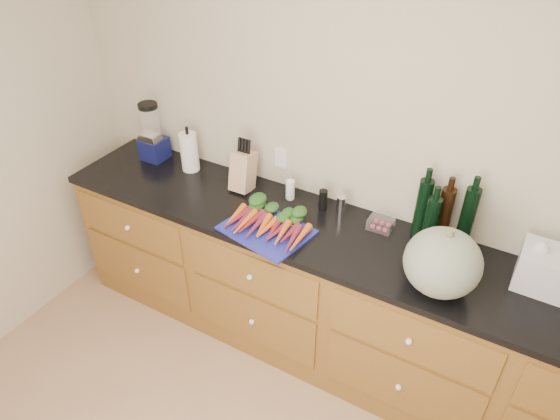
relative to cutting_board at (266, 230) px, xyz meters
The scene contains 15 objects.
wall_back 0.74m from the cutting_board, 48.14° to the left, with size 4.10×0.05×2.60m, color beige.
cabinets 0.68m from the cutting_board, 19.74° to the left, with size 3.60×0.64×0.90m.
countertop 0.46m from the cutting_board, 20.21° to the left, with size 3.64×0.62×0.04m, color black.
cutting_board is the anchor object (origin of this frame).
carrots 0.05m from the cutting_board, 90.00° to the left, with size 0.45×0.31×0.06m.
squash 0.94m from the cutting_board, ahead, with size 0.35×0.35×0.32m, color slate.
blender_appliance 1.12m from the cutting_board, 163.31° to the left, with size 0.15×0.15×0.39m.
paper_towel 0.84m from the cutting_board, 157.22° to the left, with size 0.11×0.11×0.25m, color white.
knife_block 0.47m from the cutting_board, 138.69° to the left, with size 0.12×0.12×0.24m, color tan.
grinder_salt 0.35m from the cutting_board, 96.53° to the left, with size 0.05×0.05×0.12m, color white.
grinder_pepper 0.39m from the cutting_board, 62.69° to the left, with size 0.05×0.05×0.12m, color black.
canister_chrome 0.45m from the cutting_board, 49.79° to the left, with size 0.05×0.05×0.12m, color white.
tomato_box 0.63m from the cutting_board, 31.85° to the left, with size 0.13×0.11×0.06m, color white.
bottles 0.92m from the cutting_board, 23.95° to the left, with size 0.30×0.15×0.36m.
grocery_bag 1.39m from the cutting_board, 11.62° to the left, with size 0.27×0.22×0.20m, color silver, non-canonical shape.
Camera 1 is at (0.69, -0.69, 2.62)m, focal length 32.00 mm.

